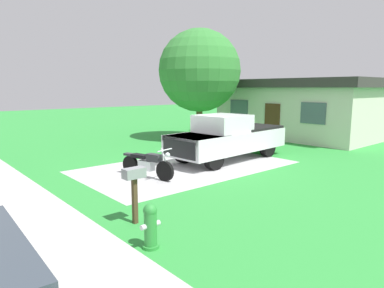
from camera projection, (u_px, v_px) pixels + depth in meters
ground_plane at (187, 167)px, 13.09m from camera, size 80.00×80.00×0.00m
driveway_pad at (187, 167)px, 13.09m from camera, size 4.74×8.02×0.01m
sidewalk_strip at (17, 200)px, 9.22m from camera, size 36.00×1.80×0.01m
motorcycle at (147, 164)px, 11.42m from camera, size 2.17×0.87×1.09m
pickup_truck at (229, 137)px, 14.32m from camera, size 2.35×5.74×1.90m
fire_hydrant at (150, 226)px, 6.38m from camera, size 0.32×0.40×0.87m
mailbox at (134, 181)px, 7.47m from camera, size 0.26×0.48×1.26m
shade_tree at (200, 71)px, 19.46m from camera, size 4.67×4.67×6.29m
neighbor_house at (297, 108)px, 21.08m from camera, size 9.60×5.60×3.50m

